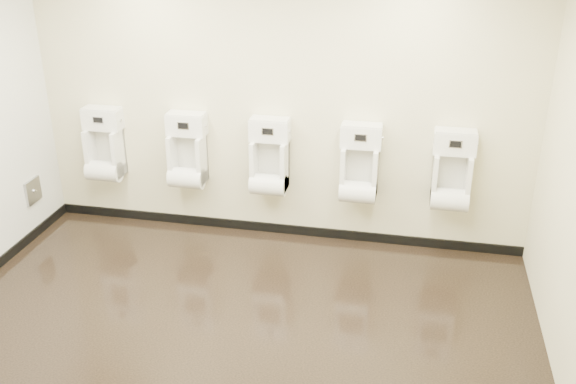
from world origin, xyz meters
name	(u,v)px	position (x,y,z in m)	size (l,w,h in m)	color
ground	(233,329)	(0.00, 0.00, 0.00)	(5.00, 3.50, 0.00)	black
back_wall	(278,106)	(0.00, 1.75, 1.40)	(5.00, 0.02, 2.80)	beige
front_wall	(125,306)	(0.00, -1.75, 1.40)	(5.00, 0.02, 2.80)	beige
skirting_back	(278,228)	(0.00, 1.74, 0.05)	(5.00, 0.02, 0.10)	black
access_panel	(33,191)	(-2.48, 1.20, 0.50)	(0.04, 0.25, 0.25)	#9E9EA3
urinal_0	(104,150)	(-1.84, 1.62, 0.85)	(0.41, 0.31, 0.76)	silver
urinal_1	(187,156)	(-0.93, 1.62, 0.85)	(0.41, 0.31, 0.76)	silver
urinal_2	(269,162)	(-0.06, 1.62, 0.85)	(0.41, 0.31, 0.76)	silver
urinal_3	(359,169)	(0.84, 1.62, 0.85)	(0.41, 0.31, 0.76)	silver
urinal_4	(452,176)	(1.72, 1.62, 0.85)	(0.41, 0.31, 0.76)	silver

